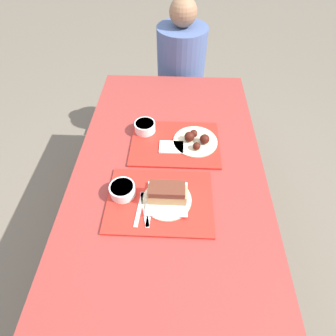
# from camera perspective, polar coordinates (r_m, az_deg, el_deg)

# --- Properties ---
(ground_plane) EXTENTS (12.00, 12.00, 0.00)m
(ground_plane) POSITION_cam_1_polar(r_m,az_deg,el_deg) (1.88, 0.12, -14.87)
(ground_plane) COLOR #706656
(picnic_table) EXTENTS (0.91, 1.65, 0.74)m
(picnic_table) POSITION_cam_1_polar(r_m,az_deg,el_deg) (1.32, 0.17, -2.63)
(picnic_table) COLOR maroon
(picnic_table) RESTS_ON ground_plane
(picnic_bench_far) EXTENTS (0.87, 0.28, 0.44)m
(picnic_bench_far) POSITION_cam_1_polar(r_m,az_deg,el_deg) (2.28, 1.26, 14.19)
(picnic_bench_far) COLOR maroon
(picnic_bench_far) RESTS_ON ground_plane
(tray_near) EXTENTS (0.45, 0.33, 0.01)m
(tray_near) POSITION_cam_1_polar(r_m,az_deg,el_deg) (1.14, -1.79, -7.15)
(tray_near) COLOR red
(tray_near) RESTS_ON picnic_table
(tray_far) EXTENTS (0.45, 0.33, 0.01)m
(tray_far) POSITION_cam_1_polar(r_m,az_deg,el_deg) (1.36, 1.56, 5.39)
(tray_far) COLOR red
(tray_far) RESTS_ON picnic_table
(bowl_coleslaw_near) EXTENTS (0.11, 0.11, 0.05)m
(bowl_coleslaw_near) POSITION_cam_1_polar(r_m,az_deg,el_deg) (1.15, -9.89, -4.67)
(bowl_coleslaw_near) COLOR white
(bowl_coleslaw_near) RESTS_ON tray_near
(brisket_sandwich_plate) EXTENTS (0.21, 0.21, 0.10)m
(brisket_sandwich_plate) POSITION_cam_1_polar(r_m,az_deg,el_deg) (1.10, -0.24, -5.97)
(brisket_sandwich_plate) COLOR beige
(brisket_sandwich_plate) RESTS_ON tray_near
(plastic_fork_near) EXTENTS (0.06, 0.17, 0.00)m
(plastic_fork_near) POSITION_cam_1_polar(r_m,az_deg,el_deg) (1.11, -5.10, -8.90)
(plastic_fork_near) COLOR white
(plastic_fork_near) RESTS_ON tray_near
(plastic_knife_near) EXTENTS (0.02, 0.17, 0.00)m
(plastic_knife_near) POSITION_cam_1_polar(r_m,az_deg,el_deg) (1.11, -3.96, -8.95)
(plastic_knife_near) COLOR white
(plastic_knife_near) RESTS_ON tray_near
(plastic_spoon_near) EXTENTS (0.03, 0.17, 0.00)m
(plastic_spoon_near) POSITION_cam_1_polar(r_m,az_deg,el_deg) (1.11, -6.24, -8.84)
(plastic_spoon_near) COLOR white
(plastic_spoon_near) RESTS_ON tray_near
(condiment_packet) EXTENTS (0.04, 0.03, 0.01)m
(condiment_packet) POSITION_cam_1_polar(r_m,az_deg,el_deg) (1.18, -2.87, -3.79)
(condiment_packet) COLOR teal
(condiment_packet) RESTS_ON tray_near
(bowl_coleslaw_far) EXTENTS (0.11, 0.11, 0.05)m
(bowl_coleslaw_far) POSITION_cam_1_polar(r_m,az_deg,el_deg) (1.42, -5.05, 9.01)
(bowl_coleslaw_far) COLOR white
(bowl_coleslaw_far) RESTS_ON tray_far
(wings_plate_far) EXTENTS (0.23, 0.23, 0.06)m
(wings_plate_far) POSITION_cam_1_polar(r_m,az_deg,el_deg) (1.36, 6.04, 6.11)
(wings_plate_far) COLOR beige
(wings_plate_far) RESTS_ON tray_far
(napkin_far) EXTENTS (0.12, 0.09, 0.01)m
(napkin_far) POSITION_cam_1_polar(r_m,az_deg,el_deg) (1.33, 0.74, 4.59)
(napkin_far) COLOR white
(napkin_far) RESTS_ON tray_far
(person_seated_across) EXTENTS (0.35, 0.35, 0.71)m
(person_seated_across) POSITION_cam_1_polar(r_m,az_deg,el_deg) (2.09, 2.90, 22.31)
(person_seated_across) COLOR #4C6093
(person_seated_across) RESTS_ON picnic_bench_far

